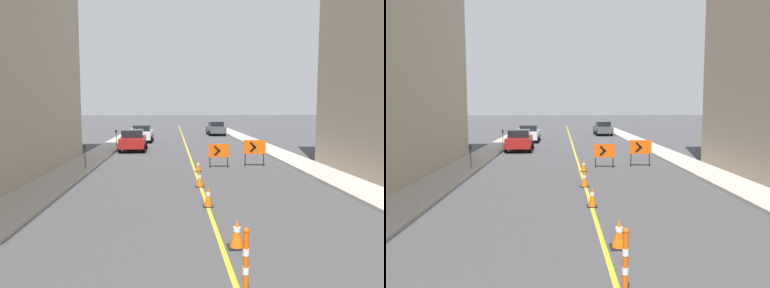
% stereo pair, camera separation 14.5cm
% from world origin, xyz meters
% --- Properties ---
extents(lane_stripe, '(0.12, 66.32, 0.01)m').
position_xyz_m(lane_stripe, '(0.00, 33.16, 0.00)').
color(lane_stripe, gold).
rests_on(lane_stripe, ground_plane).
extents(sidewalk_left, '(1.86, 66.32, 0.13)m').
position_xyz_m(sidewalk_left, '(-6.25, 33.16, 0.07)').
color(sidewalk_left, '#ADA89E').
rests_on(sidewalk_left, ground_plane).
extents(sidewalk_right, '(1.86, 66.32, 0.13)m').
position_xyz_m(sidewalk_right, '(6.25, 33.16, 0.07)').
color(sidewalk_right, '#ADA89E').
rests_on(sidewalk_right, ground_plane).
extents(traffic_cone_third, '(0.42, 0.42, 0.70)m').
position_xyz_m(traffic_cone_third, '(0.34, 10.24, 0.35)').
color(traffic_cone_third, black).
rests_on(traffic_cone_third, ground_plane).
extents(traffic_cone_fourth, '(0.34, 0.34, 0.67)m').
position_xyz_m(traffic_cone_fourth, '(0.02, 13.88, 0.33)').
color(traffic_cone_fourth, black).
rests_on(traffic_cone_fourth, ground_plane).
extents(traffic_cone_fifth, '(0.37, 0.37, 0.66)m').
position_xyz_m(traffic_cone_fifth, '(-0.04, 17.00, 0.32)').
color(traffic_cone_fifth, black).
rests_on(traffic_cone_fifth, ground_plane).
extents(traffic_cone_farthest, '(0.35, 0.35, 0.61)m').
position_xyz_m(traffic_cone_farthest, '(0.16, 20.63, 0.30)').
color(traffic_cone_farthest, black).
rests_on(traffic_cone_farthest, ground_plane).
extents(delineator_post_front, '(0.31, 0.31, 1.31)m').
position_xyz_m(delineator_post_front, '(0.05, 7.75, 0.57)').
color(delineator_post_front, black).
rests_on(delineator_post_front, ground_plane).
extents(arrow_barricade_primary, '(1.13, 0.12, 1.30)m').
position_xyz_m(arrow_barricade_primary, '(1.34, 21.80, 0.89)').
color(arrow_barricade_primary, '#EF560C').
rests_on(arrow_barricade_primary, ground_plane).
extents(arrow_barricade_secondary, '(1.21, 0.16, 1.47)m').
position_xyz_m(arrow_barricade_secondary, '(3.38, 22.13, 1.03)').
color(arrow_barricade_secondary, '#EF560C').
rests_on(arrow_barricade_secondary, ground_plane).
extents(parked_car_curb_near, '(1.95, 4.36, 1.59)m').
position_xyz_m(parked_car_curb_near, '(-4.13, 30.08, 0.80)').
color(parked_car_curb_near, maroon).
rests_on(parked_car_curb_near, ground_plane).
extents(parked_car_curb_mid, '(1.94, 4.31, 1.59)m').
position_xyz_m(parked_car_curb_mid, '(-3.99, 37.17, 0.80)').
color(parked_car_curb_mid, silver).
rests_on(parked_car_curb_mid, ground_plane).
extents(parked_car_curb_far, '(1.96, 4.37, 1.59)m').
position_xyz_m(parked_car_curb_far, '(3.91, 45.19, 0.80)').
color(parked_car_curb_far, '#474C51').
rests_on(parked_car_curb_far, ground_plane).
extents(parking_meter_near_curb, '(0.12, 0.11, 1.23)m').
position_xyz_m(parking_meter_near_curb, '(-5.67, 21.19, 1.01)').
color(parking_meter_near_curb, '#4C4C51').
rests_on(parking_meter_near_curb, sidewalk_left).
extents(parking_meter_far_curb, '(0.12, 0.11, 1.34)m').
position_xyz_m(parking_meter_far_curb, '(-5.67, 32.03, 1.08)').
color(parking_meter_far_curb, '#4C4C51').
rests_on(parking_meter_far_curb, sidewalk_left).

